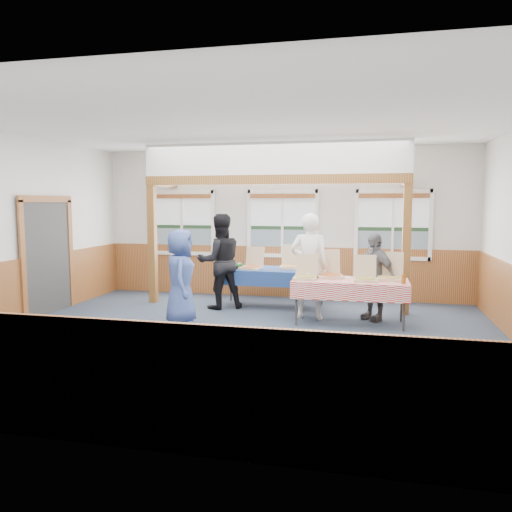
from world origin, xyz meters
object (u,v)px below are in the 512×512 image
at_px(table_left, 272,271).
at_px(table_right, 350,283).
at_px(person_grey, 374,276).
at_px(woman_black, 220,261).
at_px(woman_white, 309,266).
at_px(man_blue, 181,277).

distance_m(table_left, table_right, 1.90).
relative_size(table_left, person_grey, 1.45).
distance_m(table_right, woman_black, 2.62).
distance_m(woman_black, person_grey, 2.92).
height_order(woman_white, man_blue, woman_white).
bearing_deg(woman_black, woman_white, 133.93).
bearing_deg(person_grey, table_right, -91.70).
relative_size(table_right, man_blue, 1.25).
xyz_separation_m(table_right, man_blue, (-2.78, -0.67, 0.10)).
xyz_separation_m(table_left, woman_black, (-0.96, -0.37, 0.21)).
distance_m(table_right, person_grey, 0.58).
bearing_deg(table_right, woman_black, 173.00).
relative_size(table_left, woman_black, 1.21).
bearing_deg(woman_white, person_grey, -168.79).
height_order(table_left, woman_black, woman_black).
xyz_separation_m(table_left, person_grey, (1.94, -0.65, 0.06)).
xyz_separation_m(table_left, woman_white, (0.84, -0.86, 0.23)).
xyz_separation_m(table_left, man_blue, (-1.23, -1.76, 0.10)).
height_order(man_blue, person_grey, man_blue).
bearing_deg(man_blue, woman_white, -84.51).
bearing_deg(table_left, woman_white, -32.91).
distance_m(table_left, man_blue, 2.15).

